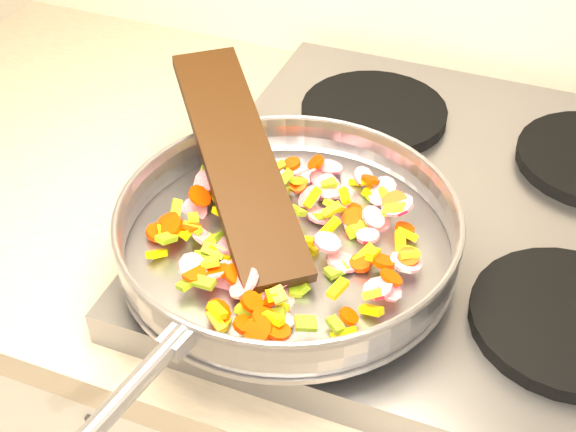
% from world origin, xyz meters
% --- Properties ---
extents(cooktop, '(0.60, 0.60, 0.04)m').
position_xyz_m(cooktop, '(-0.70, 1.67, 0.92)').
color(cooktop, '#939399').
rests_on(cooktop, counter_top).
extents(grate_fl, '(0.19, 0.19, 0.02)m').
position_xyz_m(grate_fl, '(-0.84, 1.52, 0.95)').
color(grate_fl, black).
rests_on(grate_fl, cooktop).
extents(grate_fr, '(0.19, 0.19, 0.02)m').
position_xyz_m(grate_fr, '(-0.56, 1.52, 0.95)').
color(grate_fr, black).
rests_on(grate_fr, cooktop).
extents(grate_bl, '(0.19, 0.19, 0.02)m').
position_xyz_m(grate_bl, '(-0.84, 1.81, 0.95)').
color(grate_bl, black).
rests_on(grate_bl, cooktop).
extents(saute_pan, '(0.39, 0.55, 0.05)m').
position_xyz_m(saute_pan, '(-0.84, 1.51, 0.99)').
color(saute_pan, '#9E9EA5').
rests_on(saute_pan, grate_fl).
extents(vegetable_heap, '(0.29, 0.30, 0.05)m').
position_xyz_m(vegetable_heap, '(-0.84, 1.51, 0.98)').
color(vegetable_heap, '#87AF17').
rests_on(vegetable_heap, saute_pan).
extents(wooden_spatula, '(0.25, 0.29, 0.09)m').
position_xyz_m(wooden_spatula, '(-0.92, 1.56, 1.02)').
color(wooden_spatula, black).
rests_on(wooden_spatula, saute_pan).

